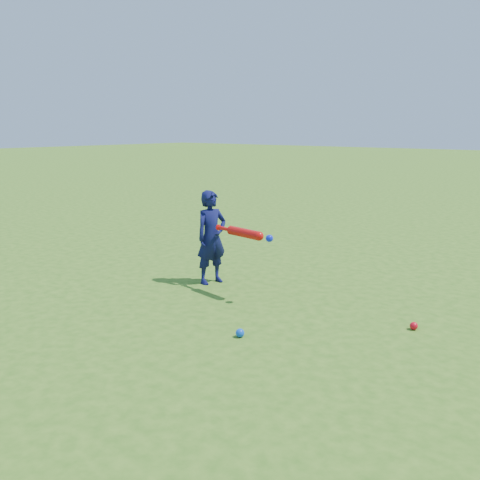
{
  "coord_description": "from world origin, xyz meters",
  "views": [
    {
      "loc": [
        4.64,
        -4.64,
        1.82
      ],
      "look_at": [
        1.04,
        -0.18,
        0.6
      ],
      "focal_mm": 40.0,
      "sensor_mm": 36.0,
      "label": 1
    }
  ],
  "objects_px": {
    "ground_ball_blue": "(240,333)",
    "bat_swing": "(247,234)",
    "ground_ball_red": "(414,326)",
    "child": "(211,237)"
  },
  "relations": [
    {
      "from": "ground_ball_red",
      "to": "ground_ball_blue",
      "type": "distance_m",
      "value": 1.59
    },
    {
      "from": "ground_ball_blue",
      "to": "ground_ball_red",
      "type": "bearing_deg",
      "value": 45.29
    },
    {
      "from": "ground_ball_red",
      "to": "bat_swing",
      "type": "distance_m",
      "value": 1.92
    },
    {
      "from": "child",
      "to": "ground_ball_blue",
      "type": "bearing_deg",
      "value": -117.02
    },
    {
      "from": "ground_ball_red",
      "to": "child",
      "type": "bearing_deg",
      "value": -179.2
    },
    {
      "from": "child",
      "to": "ground_ball_blue",
      "type": "height_order",
      "value": "child"
    },
    {
      "from": "child",
      "to": "bat_swing",
      "type": "bearing_deg",
      "value": -91.01
    },
    {
      "from": "ground_ball_red",
      "to": "ground_ball_blue",
      "type": "bearing_deg",
      "value": -134.71
    },
    {
      "from": "ground_ball_blue",
      "to": "bat_swing",
      "type": "distance_m",
      "value": 1.33
    },
    {
      "from": "ground_ball_red",
      "to": "bat_swing",
      "type": "height_order",
      "value": "bat_swing"
    }
  ]
}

